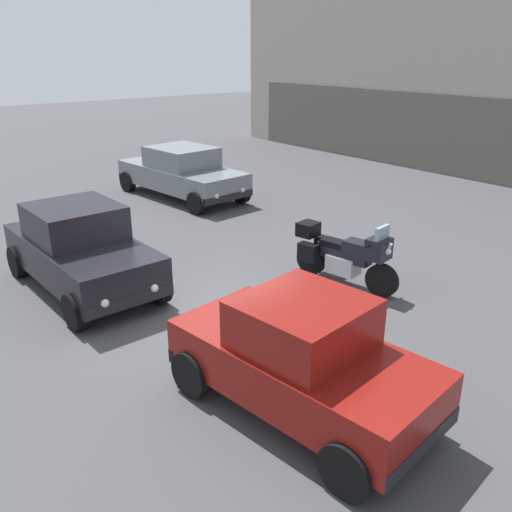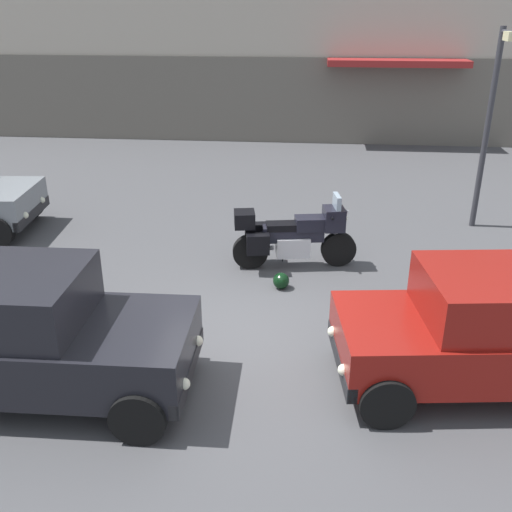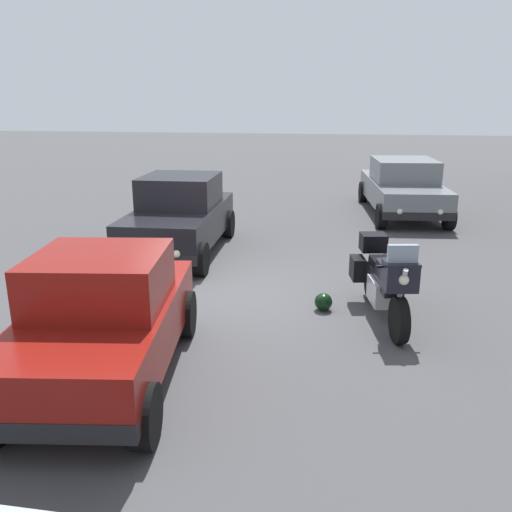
# 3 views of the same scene
# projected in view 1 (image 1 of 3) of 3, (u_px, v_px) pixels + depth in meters

# --- Properties ---
(ground_plane) EXTENTS (80.00, 80.00, 0.00)m
(ground_plane) POSITION_uv_depth(u_px,v_px,m) (210.00, 309.00, 9.65)
(ground_plane) COLOR #424244
(motorcycle) EXTENTS (2.25, 0.93, 1.36)m
(motorcycle) POSITION_uv_depth(u_px,v_px,m) (344.00, 255.00, 10.44)
(motorcycle) COLOR black
(motorcycle) RESTS_ON ground
(helmet) EXTENTS (0.28, 0.28, 0.28)m
(helmet) POSITION_uv_depth(u_px,v_px,m) (304.00, 287.00, 10.19)
(helmet) COLOR black
(helmet) RESTS_ON ground
(car_hatchback_near) EXTENTS (3.91, 1.85, 1.64)m
(car_hatchback_near) POSITION_uv_depth(u_px,v_px,m) (80.00, 249.00, 10.19)
(car_hatchback_near) COLOR black
(car_hatchback_near) RESTS_ON ground
(car_sedan_far) EXTENTS (4.68, 2.26, 1.56)m
(car_sedan_far) POSITION_uv_depth(u_px,v_px,m) (182.00, 172.00, 16.58)
(car_sedan_far) COLOR slate
(car_sedan_far) RESTS_ON ground
(car_compact_side) EXTENTS (3.60, 2.06, 1.56)m
(car_compact_side) POSITION_uv_depth(u_px,v_px,m) (302.00, 358.00, 6.68)
(car_compact_side) COLOR maroon
(car_compact_side) RESTS_ON ground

